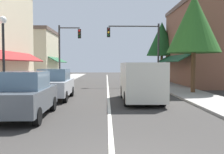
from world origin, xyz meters
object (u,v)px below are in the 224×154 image
object	(u,v)px
parked_car_nearest_left	(25,95)
van_in_lane	(141,81)
parked_car_second_left	(55,84)
traffic_signal_mast_arm	(141,43)
street_lamp_left_near	(3,45)
tree_right_near	(194,24)
tree_right_far	(162,39)
traffic_signal_left_corner	(66,46)

from	to	relation	value
parked_car_nearest_left	van_in_lane	xyz separation A→B (m)	(4.97, 4.11, 0.27)
parked_car_second_left	traffic_signal_mast_arm	size ratio (longest dim) A/B	0.70
traffic_signal_mast_arm	street_lamp_left_near	bearing A→B (deg)	-125.02
tree_right_near	tree_right_far	distance (m)	11.91
tree_right_near	tree_right_far	size ratio (longest dim) A/B	0.99
tree_right_far	van_in_lane	bearing A→B (deg)	-106.29
parked_car_nearest_left	street_lamp_left_near	bearing A→B (deg)	123.82
traffic_signal_mast_arm	tree_right_near	size ratio (longest dim) A/B	0.86
parked_car_second_left	traffic_signal_left_corner	world-z (taller)	traffic_signal_left_corner
van_in_lane	traffic_signal_left_corner	size ratio (longest dim) A/B	0.88
parked_car_second_left	tree_right_near	bearing A→B (deg)	14.99
van_in_lane	tree_right_near	bearing A→B (deg)	40.34
parked_car_second_left	street_lamp_left_near	bearing A→B (deg)	-129.04
van_in_lane	traffic_signal_mast_arm	distance (m)	10.66
traffic_signal_left_corner	tree_right_near	xyz separation A→B (m)	(9.92, -8.28, 0.97)
tree_right_near	traffic_signal_mast_arm	bearing A→B (deg)	111.45
tree_right_near	tree_right_far	xyz separation A→B (m)	(0.42, 11.90, 0.13)
parked_car_second_left	tree_right_near	world-z (taller)	tree_right_near
traffic_signal_left_corner	street_lamp_left_near	size ratio (longest dim) A/B	1.36
traffic_signal_mast_arm	tree_right_far	xyz separation A→B (m)	(3.09, 5.11, 0.92)
van_in_lane	tree_right_far	size ratio (longest dim) A/B	0.76
parked_car_nearest_left	parked_car_second_left	size ratio (longest dim) A/B	1.00
traffic_signal_left_corner	parked_car_second_left	bearing A→B (deg)	-84.58
traffic_signal_mast_arm	street_lamp_left_near	size ratio (longest dim) A/B	1.35
parked_car_nearest_left	tree_right_near	xyz separation A→B (m)	(9.02, 7.51, 3.89)
parked_car_nearest_left	street_lamp_left_near	size ratio (longest dim) A/B	0.95
van_in_lane	tree_right_near	size ratio (longest dim) A/B	0.77
parked_car_nearest_left	parked_car_second_left	bearing A→B (deg)	87.68
traffic_signal_left_corner	tree_right_far	distance (m)	11.01
van_in_lane	traffic_signal_left_corner	bearing A→B (deg)	117.01
traffic_signal_left_corner	van_in_lane	bearing A→B (deg)	-63.32
parked_car_nearest_left	parked_car_second_left	world-z (taller)	same
tree_right_far	tree_right_near	bearing A→B (deg)	-92.04
traffic_signal_mast_arm	tree_right_near	world-z (taller)	tree_right_near
street_lamp_left_near	parked_car_nearest_left	bearing A→B (deg)	-55.25
traffic_signal_mast_arm	tree_right_far	world-z (taller)	tree_right_far
parked_car_nearest_left	street_lamp_left_near	distance (m)	3.82
van_in_lane	parked_car_nearest_left	bearing A→B (deg)	-140.07
parked_car_nearest_left	street_lamp_left_near	world-z (taller)	street_lamp_left_near
traffic_signal_left_corner	parked_car_nearest_left	bearing A→B (deg)	-86.76
van_in_lane	traffic_signal_mast_arm	bearing A→B (deg)	82.60
parked_car_second_left	tree_right_near	xyz separation A→B (m)	(8.90, 2.45, 3.89)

